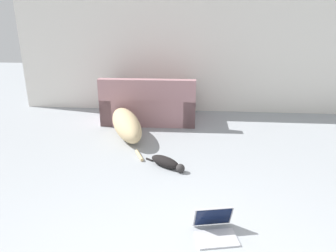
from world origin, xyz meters
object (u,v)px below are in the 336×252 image
dog (126,124)px  cat (167,162)px  couch (150,105)px  laptop_open (215,225)px

dog → cat: 1.25m
dog → cat: size_ratio=2.95×
couch → laptop_open: 3.23m
cat → laptop_open: laptop_open is taller
couch → laptop_open: (1.00, -3.06, -0.20)m
cat → laptop_open: 1.35m
couch → cat: (0.46, -1.82, -0.21)m
couch → dog: size_ratio=0.99×
couch → dog: bearing=70.7°
cat → couch: bearing=139.2°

